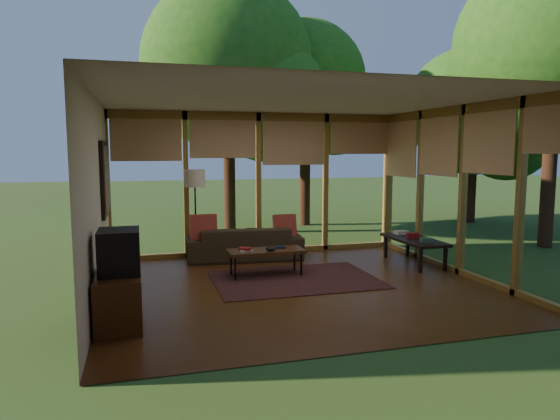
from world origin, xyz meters
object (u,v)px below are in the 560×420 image
object	(u,v)px
sofa	(245,243)
coffee_table	(266,252)
floor_lamp	(195,184)
side_console	(414,241)
television	(119,252)
media_cabinet	(119,299)

from	to	relation	value
sofa	coffee_table	xyz separation A→B (m)	(0.08, -1.30, 0.09)
floor_lamp	side_console	xyz separation A→B (m)	(3.67, -1.18, -1.00)
floor_lamp	television	bearing A→B (deg)	-111.51
media_cabinet	side_console	world-z (taller)	media_cabinet
media_cabinet	coffee_table	xyz separation A→B (m)	(2.16, 1.70, 0.09)
media_cabinet	television	size ratio (longest dim) A/B	1.82
sofa	media_cabinet	distance (m)	3.66
media_cabinet	television	world-z (taller)	television
sofa	side_console	world-z (taller)	sofa
media_cabinet	side_console	distance (m)	5.20
television	floor_lamp	bearing A→B (deg)	68.49
coffee_table	media_cabinet	bearing A→B (deg)	-141.74
sofa	television	size ratio (longest dim) A/B	3.78
sofa	media_cabinet	size ratio (longest dim) A/B	2.08
floor_lamp	sofa	bearing A→B (deg)	-0.07
side_console	coffee_table	bearing A→B (deg)	-177.37
coffee_table	floor_lamp	bearing A→B (deg)	126.31
television	coffee_table	size ratio (longest dim) A/B	0.46
sofa	media_cabinet	world-z (taller)	sofa
floor_lamp	coffee_table	size ratio (longest dim) A/B	1.38
television	coffee_table	distance (m)	2.77
media_cabinet	television	bearing A→B (deg)	0.00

